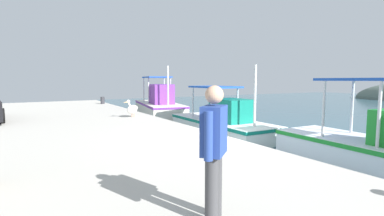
# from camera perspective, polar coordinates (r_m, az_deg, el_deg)

# --- Properties ---
(quay_pier) EXTENTS (36.00, 10.00, 0.80)m
(quay_pier) POSITION_cam_1_polar(r_m,az_deg,el_deg) (7.22, -28.03, -11.91)
(quay_pier) COLOR #BCB7AD
(quay_pier) RESTS_ON ground
(fishing_boat_nearest) EXTENTS (6.59, 3.27, 3.33)m
(fishing_boat_nearest) POSITION_cam_1_polar(r_m,az_deg,el_deg) (18.77, -6.63, 0.29)
(fishing_boat_nearest) COLOR silver
(fishing_boat_nearest) RESTS_ON ground
(fishing_boat_second) EXTENTS (6.10, 2.28, 3.09)m
(fishing_boat_second) POSITION_cam_1_polar(r_m,az_deg,el_deg) (12.90, 6.17, -2.96)
(fishing_boat_second) COLOR white
(fishing_boat_second) RESTS_ON ground
(pelican) EXTENTS (0.70, 0.91, 0.82)m
(pelican) POSITION_cam_1_polar(r_m,az_deg,el_deg) (13.19, -11.97, -0.11)
(pelican) COLOR tan
(pelican) RESTS_ON quay_pier
(fisherman_standing) EXTENTS (0.46, 0.49, 1.64)m
(fisherman_standing) POSITION_cam_1_polar(r_m,az_deg,el_deg) (3.41, 4.45, -7.87)
(fisherman_standing) COLOR #3F3F42
(fisherman_standing) RESTS_ON quay_pier
(mooring_bollard_nearest) EXTENTS (0.28, 0.28, 0.50)m
(mooring_bollard_nearest) POSITION_cam_1_polar(r_m,az_deg,el_deg) (21.19, -17.63, 1.49)
(mooring_bollard_nearest) COLOR #333338
(mooring_bollard_nearest) RESTS_ON quay_pier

